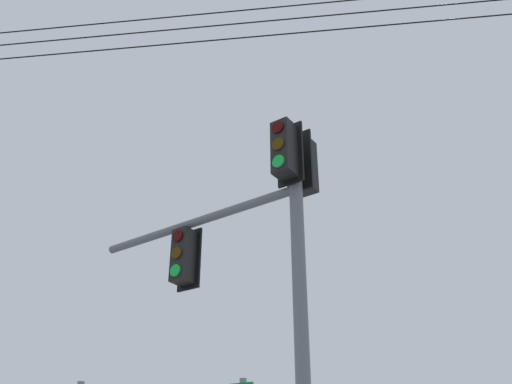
% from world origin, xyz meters
% --- Properties ---
extents(signal_mast_assembly, '(3.80, 2.52, 6.60)m').
position_xyz_m(signal_mast_assembly, '(1.14, 0.90, 4.66)').
color(signal_mast_assembly, slate).
rests_on(signal_mast_assembly, ground).
extents(overhead_wire_span, '(16.64, 26.86, 0.86)m').
position_xyz_m(overhead_wire_span, '(-0.13, -0.62, 8.96)').
color(overhead_wire_span, black).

